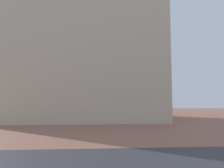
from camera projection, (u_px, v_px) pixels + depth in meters
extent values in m
plane|color=#93604C|center=(108.00, 157.00, 11.29)|extent=(120.00, 120.00, 0.00)
cube|color=#38383D|center=(109.00, 163.00, 10.12)|extent=(120.00, 6.26, 0.00)
cube|color=beige|center=(83.00, 67.00, 34.18)|extent=(26.06, 15.56, 18.27)
cube|color=#2D3842|center=(83.00, 10.00, 35.00)|extent=(23.97, 14.32, 2.40)
cube|color=beige|center=(79.00, 37.00, 34.56)|extent=(4.33, 4.33, 28.91)
cylinder|color=beige|center=(157.00, 48.00, 28.83)|extent=(2.80, 2.80, 21.96)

